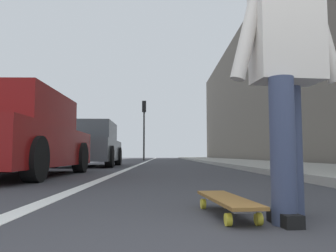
# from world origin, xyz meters

# --- Properties ---
(ground_plane) EXTENTS (80.00, 80.00, 0.00)m
(ground_plane) POSITION_xyz_m (10.00, 0.00, 0.00)
(ground_plane) COLOR #38383D
(lane_stripe_white) EXTENTS (52.00, 0.16, 0.01)m
(lane_stripe_white) POSITION_xyz_m (20.00, 1.23, 0.00)
(lane_stripe_white) COLOR silver
(lane_stripe_white) RESTS_ON ground
(sidewalk_curb) EXTENTS (52.00, 3.20, 0.12)m
(sidewalk_curb) POSITION_xyz_m (18.00, -3.31, 0.06)
(sidewalk_curb) COLOR #9E9B93
(sidewalk_curb) RESTS_ON ground
(building_facade) EXTENTS (40.00, 1.20, 9.51)m
(building_facade) POSITION_xyz_m (22.00, -5.80, 4.75)
(building_facade) COLOR #685F55
(building_facade) RESTS_ON ground
(skateboard) EXTENTS (0.86, 0.29, 0.11)m
(skateboard) POSITION_xyz_m (1.58, -0.13, 0.09)
(skateboard) COLOR yellow
(skateboard) RESTS_ON ground
(skater_person) EXTENTS (0.48, 0.72, 1.64)m
(skater_person) POSITION_xyz_m (1.43, -0.47, 0.94)
(skater_person) COLOR #384260
(skater_person) RESTS_ON ground
(parked_car_near) EXTENTS (4.37, 1.89, 1.49)m
(parked_car_near) POSITION_xyz_m (5.54, 2.90, 0.72)
(parked_car_near) COLOR maroon
(parked_car_near) RESTS_ON ground
(parked_car_mid) EXTENTS (4.21, 1.98, 1.49)m
(parked_car_mid) POSITION_xyz_m (11.10, 2.77, 0.72)
(parked_car_mid) COLOR #4C5156
(parked_car_mid) RESTS_ON ground
(traffic_light) EXTENTS (0.33, 0.28, 4.24)m
(traffic_light) POSITION_xyz_m (23.68, 1.63, 2.93)
(traffic_light) COLOR #2D2D2D
(traffic_light) RESTS_ON ground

